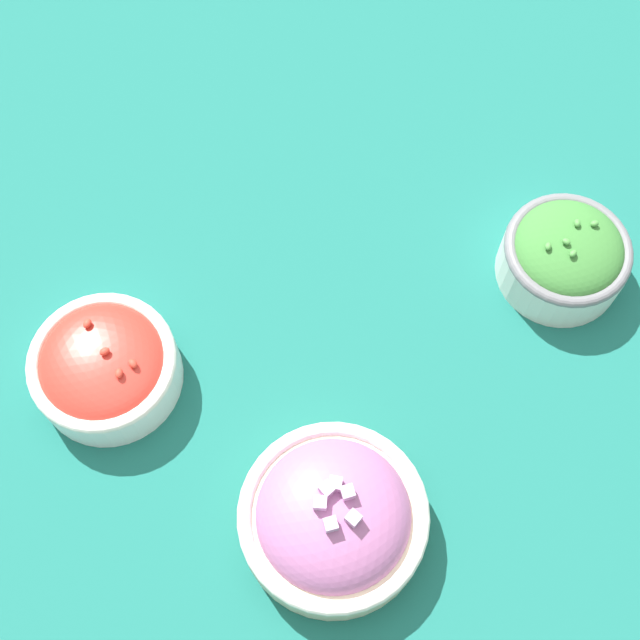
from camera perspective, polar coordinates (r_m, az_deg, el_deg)
ground_plane at (r=0.84m, az=0.00°, el=-0.82°), size 3.00×3.00×0.00m
bowl_red_onion at (r=0.76m, az=0.86°, el=-12.50°), size 0.16×0.16×0.08m
bowl_broccoli at (r=0.87m, az=15.42°, el=4.01°), size 0.12×0.12×0.07m
bowl_cherry_tomatoes at (r=0.82m, az=-13.63°, el=-2.89°), size 0.13×0.13×0.06m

